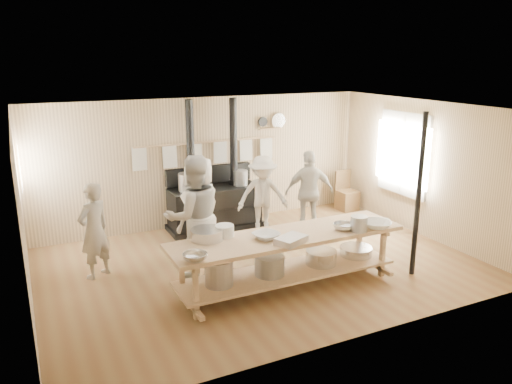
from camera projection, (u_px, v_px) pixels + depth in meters
ground at (261, 265)px, 8.35m from camera, size 7.00×7.00×0.00m
room_shell at (261, 171)px, 7.92m from camera, size 7.00×7.00×7.00m
window_right at (404, 154)px, 9.93m from camera, size 0.09×1.50×1.65m
left_opening at (20, 168)px, 8.22m from camera, size 0.00×0.90×0.90m
stove at (214, 203)px, 10.05m from camera, size 1.90×0.75×2.60m
towel_rail at (208, 150)px, 10.02m from camera, size 3.00×0.04×0.47m
back_wall_shelf at (272, 123)px, 10.55m from camera, size 0.63×0.14×0.32m
prep_table at (287, 255)px, 7.43m from camera, size 3.60×0.90×0.85m
support_post at (418, 196)px, 7.69m from camera, size 0.08×0.08×2.60m
cook_far_left at (94, 231)px, 7.74m from camera, size 0.67×0.61×1.54m
cook_left at (194, 217)px, 7.76m from camera, size 0.96×0.76×1.95m
cook_center at (200, 209)px, 8.40m from camera, size 1.04×0.93×1.80m
cook_right at (309, 192)px, 9.75m from camera, size 1.03×0.65×1.64m
cook_by_window at (263, 195)px, 9.68m from camera, size 1.11×0.81×1.55m
chair at (347, 198)px, 11.31m from camera, size 0.43×0.43×0.88m
bowl_white_a at (266, 236)px, 7.16m from camera, size 0.44×0.44×0.09m
bowl_steel_a at (195, 257)px, 6.40m from camera, size 0.42×0.42×0.10m
bowl_white_b at (377, 224)px, 7.62m from camera, size 0.60×0.60×0.11m
bowl_steel_b at (344, 227)px, 7.53m from camera, size 0.42×0.42×0.10m
roasting_pan at (291, 240)px, 6.99m from camera, size 0.52×0.44×0.10m
mixing_bowl_large at (207, 234)px, 7.13m from camera, size 0.56×0.56×0.15m
bucket_galv at (359, 224)px, 7.46m from camera, size 0.27×0.27×0.23m
deep_bowl_enamel at (225, 231)px, 7.25m from camera, size 0.36×0.36×0.17m
pitcher at (361, 224)px, 7.48m from camera, size 0.16×0.16×0.20m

